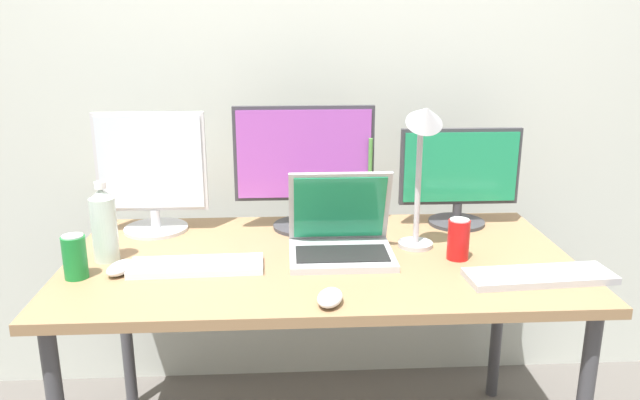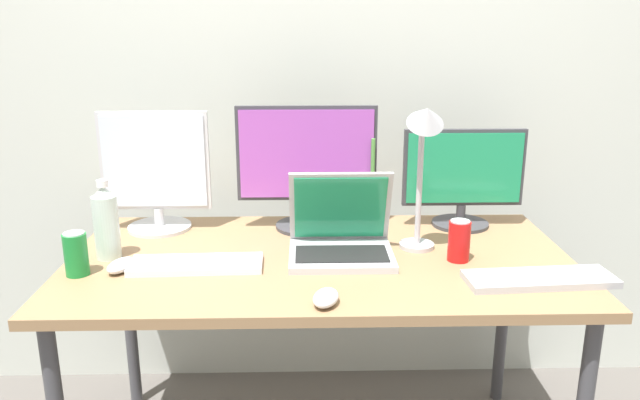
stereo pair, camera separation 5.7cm
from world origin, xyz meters
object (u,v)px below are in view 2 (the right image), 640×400
at_px(soda_can_by_laptop, 76,254).
at_px(monitor_center, 307,164).
at_px(keyboard_aux, 540,279).
at_px(bamboo_vase, 372,211).
at_px(work_desk, 320,275).
at_px(soda_can_near_keyboard, 459,241).
at_px(keyboard_main, 196,264).
at_px(mouse_by_keyboard, 121,265).
at_px(mouse_by_laptop, 326,298).
at_px(water_bottle, 106,223).
at_px(monitor_right, 463,177).
at_px(desk_lamp, 424,148).
at_px(monitor_left, 156,172).
at_px(laptop_silver, 341,236).

bearing_deg(soda_can_by_laptop, monitor_center, 31.36).
relative_size(keyboard_aux, bamboo_vase, 1.29).
height_order(work_desk, soda_can_near_keyboard, soda_can_near_keyboard).
xyz_separation_m(monitor_center, keyboard_main, (-0.33, -0.36, -0.22)).
xyz_separation_m(work_desk, monitor_center, (-0.04, 0.27, 0.29)).
relative_size(work_desk, bamboo_vase, 4.82).
xyz_separation_m(mouse_by_keyboard, bamboo_vase, (0.76, 0.35, 0.05)).
bearing_deg(soda_can_by_laptop, mouse_by_laptop, -16.74).
bearing_deg(water_bottle, bamboo_vase, 16.51).
relative_size(monitor_right, desk_lamp, 0.86).
bearing_deg(mouse_by_laptop, soda_can_near_keyboard, 51.61).
height_order(monitor_left, bamboo_vase, monitor_left).
relative_size(soda_can_near_keyboard, bamboo_vase, 0.40).
bearing_deg(desk_lamp, water_bottle, -178.73).
height_order(monitor_center, monitor_right, monitor_center).
relative_size(work_desk, desk_lamp, 3.16).
height_order(monitor_center, keyboard_aux, monitor_center).
bearing_deg(soda_can_near_keyboard, monitor_center, 145.03).
relative_size(mouse_by_keyboard, mouse_by_laptop, 1.05).
relative_size(monitor_right, mouse_by_laptop, 4.08).
bearing_deg(monitor_left, bamboo_vase, -1.93).
bearing_deg(laptop_silver, mouse_by_laptop, -99.43).
bearing_deg(water_bottle, monitor_center, 23.95).
xyz_separation_m(work_desk, keyboard_aux, (0.60, -0.21, 0.07)).
xyz_separation_m(monitor_center, soda_can_by_laptop, (-0.66, -0.40, -0.16)).
bearing_deg(soda_can_by_laptop, work_desk, 10.21).
xyz_separation_m(work_desk, mouse_by_keyboard, (-0.58, -0.10, 0.08)).
bearing_deg(keyboard_main, water_bottle, 160.42).
distance_m(monitor_left, keyboard_aux, 1.27).
bearing_deg(mouse_by_laptop, monitor_center, 110.30).
xyz_separation_m(monitor_left, monitor_center, (0.51, -0.00, 0.03)).
xyz_separation_m(soda_can_by_laptop, bamboo_vase, (0.88, 0.38, 0.01)).
distance_m(keyboard_aux, soda_can_by_laptop, 1.30).
distance_m(soda_can_near_keyboard, bamboo_vase, 0.37).
relative_size(work_desk, monitor_left, 3.76).
bearing_deg(water_bottle, laptop_silver, 0.50).
bearing_deg(soda_can_near_keyboard, monitor_left, 161.74).
relative_size(keyboard_aux, mouse_by_keyboard, 3.82).
xyz_separation_m(water_bottle, desk_lamp, (0.95, 0.02, 0.22)).
xyz_separation_m(monitor_right, mouse_by_keyboard, (-1.08, -0.39, -0.16)).
distance_m(monitor_right, keyboard_aux, 0.53).
bearing_deg(bamboo_vase, soda_can_by_laptop, -156.82).
xyz_separation_m(mouse_by_keyboard, water_bottle, (-0.07, 0.11, 0.09)).
xyz_separation_m(monitor_center, bamboo_vase, (0.22, -0.02, -0.16)).
distance_m(work_desk, mouse_by_keyboard, 0.59).
relative_size(work_desk, soda_can_near_keyboard, 12.16).
bearing_deg(laptop_silver, soda_can_near_keyboard, -8.88).
relative_size(keyboard_main, water_bottle, 1.57).
xyz_separation_m(keyboard_main, soda_can_by_laptop, (-0.33, -0.04, 0.05)).
xyz_separation_m(monitor_center, desk_lamp, (0.35, -0.25, 0.10)).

